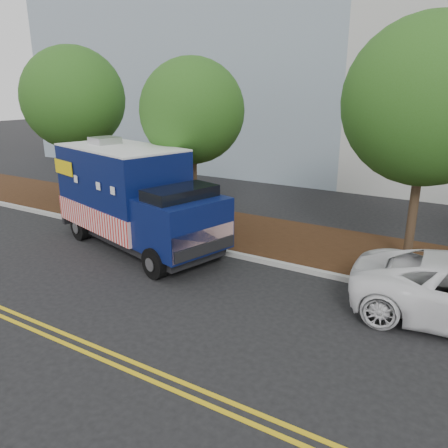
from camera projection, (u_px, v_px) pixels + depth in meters
The scene contains 10 objects.
ground at pixel (156, 258), 13.65m from camera, with size 120.00×120.00×0.00m, color black.
curb at pixel (183, 243), 14.78m from camera, with size 120.00×0.18×0.15m, color #9E9E99.
mulch_strip at pixel (216, 227), 16.49m from camera, with size 120.00×4.00×0.15m, color black.
centerline_near at pixel (31, 320), 10.02m from camera, with size 120.00×0.10×0.01m, color gold.
centerline_far at pixel (21, 325), 9.81m from camera, with size 120.00×0.10×0.01m, color gold.
tree_a at pixel (74, 99), 18.80m from camera, with size 4.38×4.38×6.85m.
tree_b at pixel (192, 111), 15.14m from camera, with size 3.65×3.65×6.16m.
tree_c at pixel (428, 102), 11.81m from camera, with size 4.59×4.59×7.04m.
sign_post at pixel (129, 200), 15.89m from camera, with size 0.06×0.06×2.40m, color #473828.
food_truck at pixel (133, 199), 14.39m from camera, with size 7.01×4.05×3.50m.
Camera 1 is at (8.40, -9.77, 5.10)m, focal length 35.00 mm.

